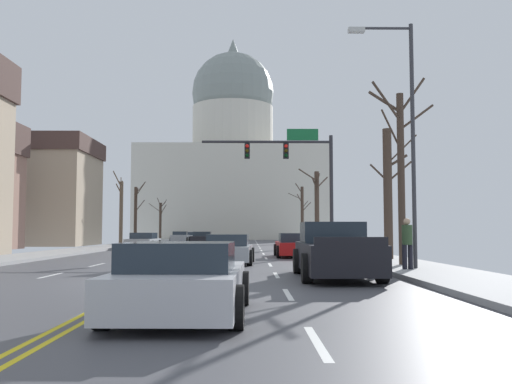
% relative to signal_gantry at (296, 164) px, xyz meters
% --- Properties ---
extents(ground, '(20.00, 180.00, 0.20)m').
position_rel_signal_gantry_xyz_m(ground, '(-5.46, -17.67, -5.36)').
color(ground, '#49494E').
extents(signal_gantry, '(7.91, 0.41, 7.38)m').
position_rel_signal_gantry_xyz_m(signal_gantry, '(0.00, 0.00, 0.00)').
color(signal_gantry, '#28282D').
rests_on(signal_gantry, ground).
extents(street_lamp_right, '(2.23, 0.24, 8.33)m').
position_rel_signal_gantry_xyz_m(street_lamp_right, '(2.46, -14.67, -0.35)').
color(street_lamp_right, '#333338').
rests_on(street_lamp_right, ground).
extents(capitol_building, '(28.57, 19.68, 32.65)m').
position_rel_signal_gantry_xyz_m(capitol_building, '(-5.46, 55.95, 6.17)').
color(capitol_building, beige).
rests_on(capitol_building, ground).
extents(sedan_near_00, '(2.01, 4.57, 1.24)m').
position_rel_signal_gantry_xyz_m(sedan_near_00, '(-0.44, -4.01, -4.81)').
color(sedan_near_00, '#B71414').
rests_on(sedan_near_00, ground).
extents(sedan_near_01, '(2.20, 4.46, 1.23)m').
position_rel_signal_gantry_xyz_m(sedan_near_01, '(-3.67, -9.89, -4.80)').
color(sedan_near_01, '#9EA3A8').
rests_on(sedan_near_01, ground).
extents(pickup_truck_near_02, '(2.32, 5.66, 1.65)m').
position_rel_signal_gantry_xyz_m(pickup_truck_near_02, '(-0.26, -16.66, -4.64)').
color(pickup_truck_near_02, black).
rests_on(pickup_truck_near_02, ground).
extents(sedan_near_03, '(2.20, 4.26, 1.21)m').
position_rel_signal_gantry_xyz_m(sedan_near_03, '(-3.91, -24.07, -4.82)').
color(sedan_near_03, silver).
rests_on(sedan_near_03, ground).
extents(sedan_oncoming_00, '(2.19, 4.43, 1.21)m').
position_rel_signal_gantry_xyz_m(sedan_oncoming_00, '(-10.70, 8.41, -4.81)').
color(sedan_oncoming_00, '#9EA3A8').
rests_on(sedan_oncoming_00, ground).
extents(sedan_oncoming_01, '(2.10, 4.40, 1.25)m').
position_rel_signal_gantry_xyz_m(sedan_oncoming_01, '(-7.26, 19.33, -4.79)').
color(sedan_oncoming_01, black).
rests_on(sedan_oncoming_01, ground).
extents(sedan_oncoming_02, '(2.05, 4.46, 1.25)m').
position_rel_signal_gantry_xyz_m(sedan_oncoming_02, '(-10.69, 30.36, -4.79)').
color(sedan_oncoming_02, '#9EA3A8').
rests_on(sedan_oncoming_02, ground).
extents(sedan_oncoming_03, '(2.15, 4.43, 1.14)m').
position_rel_signal_gantry_xyz_m(sedan_oncoming_03, '(-10.66, 41.41, -4.84)').
color(sedan_oncoming_03, silver).
rests_on(sedan_oncoming_03, ground).
extents(flank_building_00, '(11.29, 8.80, 9.82)m').
position_rel_signal_gantry_xyz_m(flank_building_00, '(-22.84, 17.96, -0.42)').
color(flank_building_00, tan).
rests_on(flank_building_00, ground).
extents(bare_tree_00, '(2.61, 2.07, 6.98)m').
position_rel_signal_gantry_xyz_m(bare_tree_00, '(2.83, -12.74, -1.64)').
color(bare_tree_00, '#423328').
rests_on(bare_tree_00, ground).
extents(bare_tree_01, '(1.01, 2.33, 6.29)m').
position_rel_signal_gantry_xyz_m(bare_tree_01, '(-14.34, 23.41, -2.26)').
color(bare_tree_01, '#423328').
rests_on(bare_tree_01, ground).
extents(bare_tree_02, '(1.91, 1.79, 5.84)m').
position_rel_signal_gantry_xyz_m(bare_tree_02, '(3.38, -8.65, -2.25)').
color(bare_tree_02, '#423328').
rests_on(bare_tree_02, ground).
extents(bare_tree_03, '(0.97, 2.14, 6.05)m').
position_rel_signal_gantry_xyz_m(bare_tree_03, '(-13.33, 12.45, -2.36)').
color(bare_tree_03, brown).
rests_on(bare_tree_03, ground).
extents(bare_tree_04, '(2.57, 1.60, 6.41)m').
position_rel_signal_gantry_xyz_m(bare_tree_04, '(2.87, 13.28, -1.96)').
color(bare_tree_04, '#423328').
rests_on(bare_tree_04, ground).
extents(bare_tree_05, '(2.30, 1.65, 5.21)m').
position_rel_signal_gantry_xyz_m(bare_tree_05, '(-13.77, 35.55, -2.73)').
color(bare_tree_05, '#423328').
rests_on(bare_tree_05, ground).
extents(bare_tree_06, '(2.44, 2.35, 6.36)m').
position_rel_signal_gantry_xyz_m(bare_tree_06, '(2.93, 26.73, -2.14)').
color(bare_tree_06, '#423328').
rests_on(bare_tree_06, ground).
extents(pedestrian_00, '(0.35, 0.34, 1.66)m').
position_rel_signal_gantry_xyz_m(pedestrian_00, '(2.34, -15.16, -4.32)').
color(pedestrian_00, black).
rests_on(pedestrian_00, ground).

